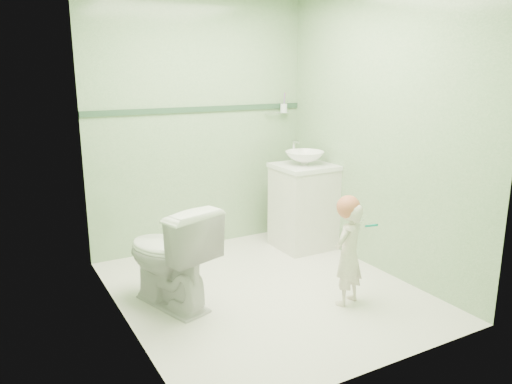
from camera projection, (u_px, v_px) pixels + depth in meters
ground at (265, 290)px, 3.99m from camera, size 2.50×2.50×0.00m
room_shell at (266, 141)px, 3.70m from camera, size 2.50×2.54×2.40m
trim_stripe at (200, 109)px, 4.71m from camera, size 2.20×0.02×0.05m
vanity at (303, 208)px, 4.89m from camera, size 0.52×0.50×0.80m
counter at (304, 167)px, 4.79m from camera, size 0.54×0.52×0.04m
basin at (305, 158)px, 4.77m from camera, size 0.37×0.37×0.13m
faucet at (294, 147)px, 4.90m from camera, size 0.03×0.13×0.18m
cup_holder at (283, 108)px, 5.09m from camera, size 0.26×0.07×0.21m
toilet at (169, 255)px, 3.66m from camera, size 0.66×0.87×0.79m
toddler at (348, 254)px, 3.69m from camera, size 0.33×0.27×0.78m
hair_cap at (348, 207)px, 3.62m from camera, size 0.17×0.17×0.17m
teal_toothbrush at (370, 225)px, 3.60m from camera, size 0.10×0.14×0.08m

